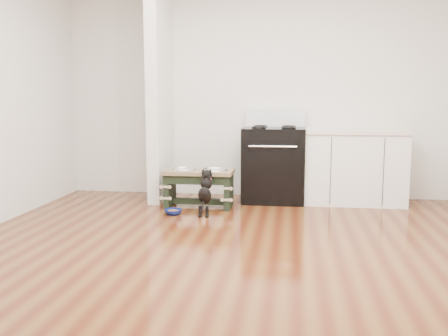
% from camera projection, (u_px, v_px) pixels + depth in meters
% --- Properties ---
extents(ground, '(5.00, 5.00, 0.00)m').
position_uv_depth(ground, '(233.00, 252.00, 4.20)').
color(ground, '#4B1D0D').
rests_on(ground, ground).
extents(room_shell, '(5.00, 5.00, 5.00)m').
position_uv_depth(room_shell, '(234.00, 55.00, 3.98)').
color(room_shell, silver).
rests_on(room_shell, ground).
extents(partition_wall, '(0.15, 0.80, 2.70)m').
position_uv_depth(partition_wall, '(160.00, 93.00, 6.23)').
color(partition_wall, silver).
rests_on(partition_wall, ground).
extents(oven_range, '(0.76, 0.69, 1.14)m').
position_uv_depth(oven_range, '(274.00, 163.00, 6.22)').
color(oven_range, black).
rests_on(oven_range, ground).
extents(cabinet_run, '(1.24, 0.64, 0.91)m').
position_uv_depth(cabinet_run, '(354.00, 166.00, 6.11)').
color(cabinet_run, white).
rests_on(cabinet_run, ground).
extents(dog_feeder, '(0.81, 0.43, 0.46)m').
position_uv_depth(dog_feeder, '(199.00, 181.00, 5.88)').
color(dog_feeder, black).
rests_on(dog_feeder, ground).
extents(puppy, '(0.14, 0.42, 0.50)m').
position_uv_depth(puppy, '(205.00, 191.00, 5.50)').
color(puppy, black).
rests_on(puppy, ground).
extents(floor_bowl, '(0.22, 0.22, 0.06)m').
position_uv_depth(floor_bowl, '(173.00, 212.00, 5.52)').
color(floor_bowl, navy).
rests_on(floor_bowl, ground).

